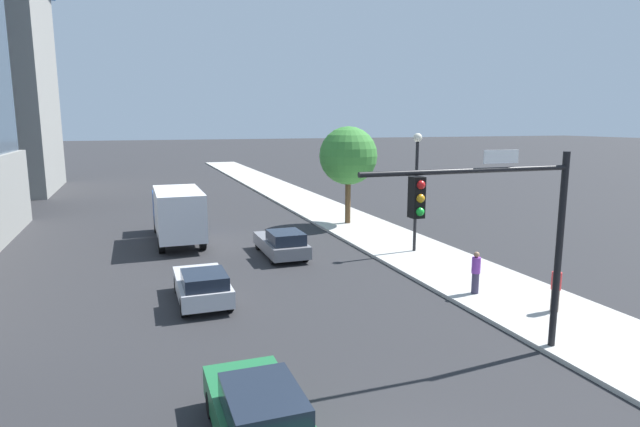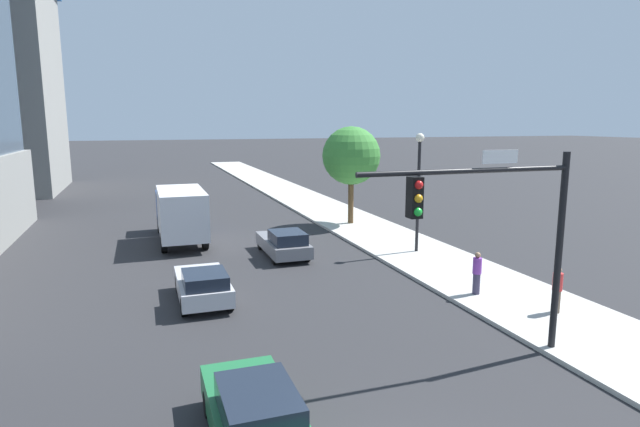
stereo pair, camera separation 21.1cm
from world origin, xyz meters
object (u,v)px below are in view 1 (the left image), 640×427
object	(u,v)px
street_lamp	(416,175)
pedestrian_purple_shirt	(476,272)
car_silver	(202,285)
street_tree	(348,156)
car_green	(260,417)
box_truck	(178,212)
pedestrian_red_shirt	(556,289)
traffic_light_pole	(498,216)
car_gray	(282,243)

from	to	relation	value
street_lamp	pedestrian_purple_shirt	bearing A→B (deg)	-100.00
street_lamp	pedestrian_purple_shirt	xyz separation A→B (m)	(-1.20, -6.79, -3.09)
street_lamp	car_silver	distance (m)	12.42
street_lamp	street_tree	bearing A→B (deg)	92.41
street_lamp	car_green	xyz separation A→B (m)	(-11.29, -13.38, -3.35)
car_silver	street_lamp	bearing A→B (deg)	19.21
box_truck	pedestrian_red_shirt	size ratio (longest dim) A/B	4.74
street_lamp	car_silver	world-z (taller)	street_lamp
car_silver	pedestrian_red_shirt	distance (m)	12.75
traffic_light_pole	street_tree	world-z (taller)	street_tree
street_tree	pedestrian_red_shirt	xyz separation A→B (m)	(0.58, -17.52, -3.58)
street_lamp	traffic_light_pole	bearing A→B (deg)	-109.83
street_lamp	box_truck	world-z (taller)	street_lamp
car_silver	traffic_light_pole	bearing A→B (deg)	-47.23
car_green	box_truck	distance (m)	20.26
street_lamp	street_tree	xyz separation A→B (m)	(-0.34, 8.13, 0.48)
street_tree	car_silver	xyz separation A→B (m)	(-10.94, -12.06, -3.86)
street_tree	car_gray	distance (m)	9.78
car_gray	car_green	world-z (taller)	car_green
traffic_light_pole	street_lamp	distance (m)	12.34
traffic_light_pole	pedestrian_red_shirt	distance (m)	5.91
pedestrian_red_shirt	car_silver	bearing A→B (deg)	154.65
box_truck	pedestrian_purple_shirt	world-z (taller)	box_truck
car_gray	box_truck	world-z (taller)	box_truck
traffic_light_pole	box_truck	size ratio (longest dim) A/B	0.83
box_truck	street_tree	bearing A→B (deg)	6.67
street_tree	pedestrian_red_shirt	world-z (taller)	street_tree
traffic_light_pole	pedestrian_red_shirt	bearing A→B (deg)	26.66
box_truck	pedestrian_red_shirt	bearing A→B (deg)	-54.65
pedestrian_purple_shirt	pedestrian_red_shirt	bearing A→B (deg)	-61.23
street_tree	car_green	size ratio (longest dim) A/B	1.46
car_silver	pedestrian_purple_shirt	distance (m)	10.49
street_tree	car_green	world-z (taller)	street_tree
car_gray	pedestrian_red_shirt	distance (m)	13.06
car_silver	car_gray	bearing A→B (deg)	50.46
car_gray	pedestrian_red_shirt	xyz separation A→B (m)	(6.85, -11.11, 0.30)
street_lamp	street_tree	distance (m)	8.15
street_tree	car_silver	bearing A→B (deg)	-132.22
street_tree	car_green	xyz separation A→B (m)	(-10.94, -21.51, -3.83)
street_tree	pedestrian_red_shirt	bearing A→B (deg)	-88.12
car_gray	box_truck	size ratio (longest dim) A/B	0.58
street_lamp	car_green	size ratio (longest dim) A/B	1.39
car_green	car_silver	size ratio (longest dim) A/B	1.07
car_green	pedestrian_red_shirt	distance (m)	12.19
traffic_light_pole	pedestrian_purple_shirt	bearing A→B (deg)	58.21
street_lamp	car_gray	xyz separation A→B (m)	(-6.62, 1.72, -3.39)
street_lamp	pedestrian_red_shirt	bearing A→B (deg)	-88.58
traffic_light_pole	street_lamp	xyz separation A→B (m)	(4.19, 11.61, -0.15)
car_silver	car_green	bearing A→B (deg)	-90.00
street_lamp	box_truck	distance (m)	13.41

